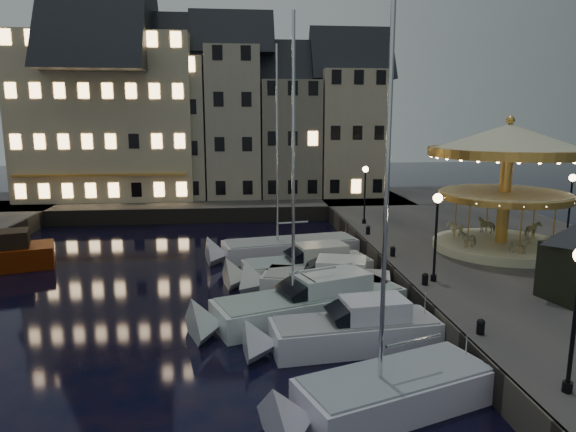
{
  "coord_description": "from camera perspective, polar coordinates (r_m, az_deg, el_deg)",
  "views": [
    {
      "loc": [
        -1.87,
        -21.36,
        8.84
      ],
      "look_at": [
        1.0,
        8.0,
        3.2
      ],
      "focal_mm": 32.0,
      "sensor_mm": 36.0,
      "label": 1
    }
  ],
  "objects": [
    {
      "name": "townhouse_ne",
      "position": [
        51.62,
        0.06,
        9.65
      ],
      "size": [
        6.16,
        8.0,
        12.8
      ],
      "color": "gray",
      "rests_on": "quay_north"
    },
    {
      "name": "streetlamp_d",
      "position": [
        36.06,
        28.9,
        1.78
      ],
      "size": [
        0.44,
        0.44,
        4.17
      ],
      "color": "black",
      "rests_on": "quay_east"
    },
    {
      "name": "quay_north",
      "position": [
        50.41,
        -12.49,
        1.22
      ],
      "size": [
        44.0,
        12.0,
        1.3
      ],
      "primitive_type": "cube",
      "color": "#474442",
      "rests_on": "ground"
    },
    {
      "name": "townhouse_nd",
      "position": [
        51.36,
        -6.12,
        11.26
      ],
      "size": [
        5.5,
        8.0,
        15.8
      ],
      "color": "#ACA18B",
      "rests_on": "quay_north"
    },
    {
      "name": "motorboat_c",
      "position": [
        23.18,
        1.65,
        -9.79
      ],
      "size": [
        9.67,
        5.56,
        13.03
      ],
      "color": "silver",
      "rests_on": "ground"
    },
    {
      "name": "carousel",
      "position": [
        31.58,
        23.18,
        5.43
      ],
      "size": [
        8.76,
        8.76,
        7.67
      ],
      "color": "beige",
      "rests_on": "quay_east"
    },
    {
      "name": "townhouse_nf",
      "position": [
        52.55,
        6.74,
        10.14
      ],
      "size": [
        6.82,
        8.0,
        13.8
      ],
      "color": "tan",
      "rests_on": "quay_north"
    },
    {
      "name": "motorboat_f",
      "position": [
        33.07,
        -0.71,
        -3.73
      ],
      "size": [
        9.73,
        4.27,
        12.89
      ],
      "color": "silver",
      "rests_on": "ground"
    },
    {
      "name": "streetlamp_b",
      "position": [
        24.61,
        16.17,
        -0.92
      ],
      "size": [
        0.44,
        0.44,
        4.17
      ],
      "color": "black",
      "rests_on": "quay_east"
    },
    {
      "name": "ticket_kiosk",
      "position": [
        24.37,
        29.34,
        -3.12
      ],
      "size": [
        3.24,
        3.24,
        3.8
      ],
      "color": "black",
      "rests_on": "quay_east"
    },
    {
      "name": "ground",
      "position": [
        23.19,
        -0.55,
        -11.58
      ],
      "size": [
        160.0,
        160.0,
        0.0
      ],
      "primitive_type": "plane",
      "color": "black",
      "rests_on": "ground"
    },
    {
      "name": "motorboat_d",
      "position": [
        26.23,
        3.33,
        -7.41
      ],
      "size": [
        7.48,
        4.15,
        2.15
      ],
      "color": "silver",
      "rests_on": "ground"
    },
    {
      "name": "hotel_corner",
      "position": [
        52.78,
        -19.25,
        11.26
      ],
      "size": [
        17.6,
        9.0,
        16.8
      ],
      "color": "beige",
      "rests_on": "quay_north"
    },
    {
      "name": "streetlamp_c",
      "position": [
        37.3,
        8.55,
        3.28
      ],
      "size": [
        0.44,
        0.44,
        4.17
      ],
      "color": "black",
      "rests_on": "quay_east"
    },
    {
      "name": "quaywall_n",
      "position": [
        44.32,
        -10.83,
        -0.02
      ],
      "size": [
        48.0,
        0.15,
        1.3
      ],
      "primitive_type": "cube",
      "color": "#47423A",
      "rests_on": "ground"
    },
    {
      "name": "townhouse_na",
      "position": [
        54.31,
        -24.83,
        8.72
      ],
      "size": [
        5.5,
        8.0,
        12.8
      ],
      "color": "tan",
      "rests_on": "quay_north"
    },
    {
      "name": "bollard_d",
      "position": [
        34.22,
        8.88,
        -1.52
      ],
      "size": [
        0.3,
        0.3,
        0.57
      ],
      "color": "black",
      "rests_on": "quay_east"
    },
    {
      "name": "bollard_b",
      "position": [
        24.54,
        14.99,
        -6.72
      ],
      "size": [
        0.3,
        0.3,
        0.57
      ],
      "color": "black",
      "rests_on": "quay_east"
    },
    {
      "name": "bollard_a",
      "position": [
        19.79,
        20.63,
        -11.36
      ],
      "size": [
        0.3,
        0.3,
        0.57
      ],
      "color": "black",
      "rests_on": "quay_east"
    },
    {
      "name": "quay_east",
      "position": [
        32.67,
        23.78,
        -4.64
      ],
      "size": [
        16.0,
        56.0,
        1.3
      ],
      "primitive_type": "cube",
      "color": "#474442",
      "rests_on": "ground"
    },
    {
      "name": "townhouse_nb",
      "position": [
        52.79,
        -19.2,
        9.63
      ],
      "size": [
        6.16,
        8.0,
        13.8
      ],
      "color": "gray",
      "rests_on": "quay_north"
    },
    {
      "name": "quaywall_e",
      "position": [
        29.62,
        10.1,
        -5.4
      ],
      "size": [
        0.15,
        44.0,
        1.3
      ],
      "primitive_type": "cube",
      "color": "#47423A",
      "rests_on": "ground"
    },
    {
      "name": "motorboat_b",
      "position": [
        20.53,
        6.3,
        -12.79
      ],
      "size": [
        7.63,
        2.93,
        2.15
      ],
      "color": "silver",
      "rests_on": "ground"
    },
    {
      "name": "bollard_c",
      "position": [
        29.08,
        11.56,
        -3.82
      ],
      "size": [
        0.3,
        0.3,
        0.57
      ],
      "color": "black",
      "rests_on": "quay_east"
    },
    {
      "name": "motorboat_a",
      "position": [
        16.76,
        10.23,
        -19.07
      ],
      "size": [
        7.27,
        4.53,
        12.15
      ],
      "color": "silver",
      "rests_on": "ground"
    },
    {
      "name": "townhouse_nc",
      "position": [
        51.73,
        -12.6,
        10.5
      ],
      "size": [
        6.82,
        8.0,
        14.8
      ],
      "color": "#ADA48A",
      "rests_on": "quay_north"
    },
    {
      "name": "motorboat_e",
      "position": [
        28.56,
        1.35,
        -5.86
      ],
      "size": [
        8.16,
        3.86,
        2.15
      ],
      "color": "beige",
      "rests_on": "ground"
    }
  ]
}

